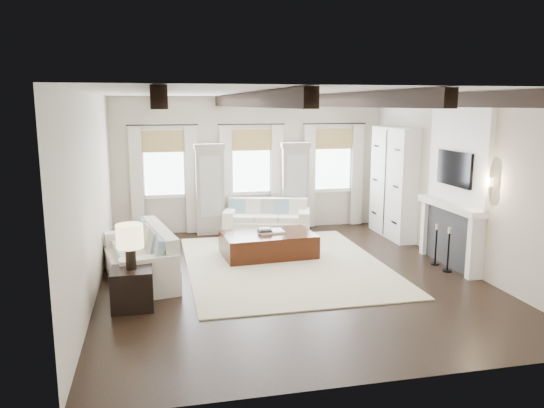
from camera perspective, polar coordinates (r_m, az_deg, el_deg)
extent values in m
plane|color=black|center=(9.51, 1.88, -7.81)|extent=(7.50, 7.50, 0.00)
cube|color=beige|center=(12.76, -2.29, 4.32)|extent=(6.50, 0.04, 3.20)
cube|color=beige|center=(5.65, 11.54, -4.06)|extent=(6.50, 0.04, 3.20)
cube|color=beige|center=(8.89, -18.78, 0.96)|extent=(0.04, 7.50, 3.20)
cube|color=beige|center=(10.42, 19.53, 2.27)|extent=(0.04, 7.50, 3.20)
cube|color=white|center=(9.02, 2.01, 11.86)|extent=(6.50, 7.50, 0.04)
cube|color=black|center=(8.73, -12.38, 10.87)|extent=(0.16, 7.40, 0.22)
cube|color=black|center=(8.86, -2.79, 11.10)|extent=(0.16, 7.40, 0.22)
cube|color=black|center=(9.23, 6.60, 11.03)|extent=(0.16, 7.40, 0.22)
cube|color=black|center=(9.80, 14.78, 10.73)|extent=(0.16, 7.40, 0.22)
cube|color=white|center=(12.52, -11.56, 4.22)|extent=(0.90, 0.03, 1.45)
cube|color=tan|center=(12.42, -11.65, 6.62)|extent=(0.94, 0.04, 0.50)
cube|color=silver|center=(12.47, -14.33, 2.32)|extent=(0.28, 0.08, 2.50)
cube|color=silver|center=(12.50, -8.64, 2.55)|extent=(0.28, 0.08, 2.50)
cylinder|color=black|center=(12.35, -11.71, 8.32)|extent=(1.60, 0.02, 0.02)
cube|color=white|center=(12.72, -2.27, 4.53)|extent=(0.90, 0.03, 1.45)
cube|color=tan|center=(12.62, -2.24, 6.90)|extent=(0.94, 0.04, 0.50)
cube|color=silver|center=(12.58, -4.96, 2.68)|extent=(0.28, 0.08, 2.50)
cube|color=silver|center=(12.80, 0.56, 2.86)|extent=(0.28, 0.08, 2.50)
cylinder|color=black|center=(12.55, -2.21, 8.57)|extent=(1.60, 0.02, 0.02)
cube|color=white|center=(13.24, 6.52, 4.71)|extent=(0.90, 0.03, 1.45)
cube|color=tan|center=(13.14, 6.65, 6.98)|extent=(0.94, 0.04, 0.50)
cube|color=silver|center=(13.00, 4.04, 2.96)|extent=(0.28, 0.08, 2.50)
cube|color=silver|center=(13.41, 9.13, 3.09)|extent=(0.28, 0.08, 2.50)
cylinder|color=black|center=(13.08, 6.76, 8.59)|extent=(1.60, 0.02, 0.02)
cube|color=#A69E94|center=(12.48, -6.72, 1.33)|extent=(0.64, 0.38, 2.00)
cube|color=#B2B7BA|center=(12.26, -6.64, 1.88)|extent=(0.48, 0.02, 1.40)
cube|color=#A69E94|center=(12.35, -6.83, 6.19)|extent=(0.70, 0.42, 0.12)
cube|color=#A69E94|center=(12.85, 2.41, 1.67)|extent=(0.64, 0.38, 2.00)
cube|color=#B2B7BA|center=(12.64, 2.65, 2.20)|extent=(0.48, 0.02, 1.40)
cube|color=#A69E94|center=(12.73, 2.45, 6.38)|extent=(0.70, 0.42, 0.12)
cube|color=#27272A|center=(10.57, 18.76, -3.38)|extent=(0.18, 1.50, 1.10)
cube|color=black|center=(10.59, 18.58, -4.18)|extent=(0.10, 0.90, 0.70)
cube|color=white|center=(9.88, 21.02, -4.49)|extent=(0.26, 0.14, 1.10)
cube|color=white|center=(11.23, 16.43, -2.43)|extent=(0.26, 0.14, 1.10)
cube|color=white|center=(10.41, 18.63, -0.14)|extent=(0.32, 1.90, 0.12)
cube|color=white|center=(10.34, 19.47, 5.01)|extent=(0.10, 1.90, 1.80)
cube|color=black|center=(10.33, 19.05, 3.63)|extent=(0.07, 1.10, 0.64)
cylinder|color=#FFD899|center=(9.48, 22.42, 2.21)|extent=(0.10, 0.10, 0.14)
cube|color=silver|center=(12.41, 12.92, 2.25)|extent=(0.40, 1.70, 2.50)
cube|color=black|center=(12.32, 12.04, 2.23)|extent=(0.01, 0.02, 2.40)
cube|color=beige|center=(10.17, 1.42, -6.49)|extent=(3.67, 4.66, 0.02)
cube|color=white|center=(12.28, -0.56, -2.62)|extent=(2.13, 1.39, 0.37)
cube|color=white|center=(12.52, -0.46, -0.39)|extent=(1.85, 0.71, 0.47)
cube|color=white|center=(12.30, -4.56, -1.16)|extent=(0.46, 0.87, 0.24)
cube|color=white|center=(12.19, 3.47, -1.26)|extent=(0.46, 0.87, 0.24)
cube|color=white|center=(12.23, -3.11, -1.48)|extent=(0.66, 0.68, 0.13)
cube|color=white|center=(12.18, -0.58, -1.52)|extent=(0.66, 0.68, 0.13)
cube|color=white|center=(12.16, 1.97, -1.55)|extent=(0.66, 0.68, 0.13)
cube|color=#6894A8|center=(12.43, -3.73, -0.37)|extent=(0.43, 0.30, 0.41)
cube|color=silver|center=(12.39, -2.12, -0.39)|extent=(0.43, 0.30, 0.41)
cube|color=beige|center=(12.36, -0.51, -0.40)|extent=(0.43, 0.30, 0.41)
cube|color=#6894A8|center=(12.35, 1.11, -0.42)|extent=(0.43, 0.30, 0.41)
cube|color=silver|center=(12.34, 2.74, -0.44)|extent=(0.43, 0.30, 0.41)
cube|color=white|center=(9.54, -14.06, -6.78)|extent=(1.36, 2.28, 0.41)
cube|color=white|center=(9.48, -11.97, -3.92)|extent=(0.61, 2.04, 0.51)
cube|color=white|center=(10.34, -15.02, -3.53)|extent=(0.95, 0.43, 0.26)
cube|color=white|center=(8.56, -13.09, -6.41)|extent=(0.95, 0.43, 0.26)
cube|color=white|center=(10.02, -14.99, -4.34)|extent=(0.71, 0.68, 0.14)
cube|color=white|center=(9.46, -14.44, -5.22)|extent=(0.71, 0.68, 0.14)
cube|color=white|center=(8.90, -13.81, -6.20)|extent=(0.71, 0.68, 0.14)
cube|color=#6894A8|center=(10.17, -13.81, -2.82)|extent=(0.30, 0.46, 0.44)
cube|color=silver|center=(9.68, -13.29, -3.48)|extent=(0.30, 0.46, 0.44)
cube|color=beige|center=(9.20, -12.71, -4.20)|extent=(0.30, 0.46, 0.44)
cube|color=#6894A8|center=(8.71, -12.06, -5.01)|extent=(0.30, 0.46, 0.44)
cube|color=black|center=(10.67, -0.42, -4.40)|extent=(1.87, 1.25, 0.47)
cube|color=white|center=(10.69, -0.11, -2.95)|extent=(0.53, 0.41, 0.04)
cube|color=#262628|center=(10.57, -0.78, -2.89)|extent=(0.27, 0.22, 0.04)
cube|color=beige|center=(10.58, -0.81, -2.68)|extent=(0.23, 0.18, 0.03)
cube|color=black|center=(8.29, -14.79, -8.78)|extent=(0.61, 0.61, 0.61)
cylinder|color=black|center=(8.15, -14.95, -5.68)|extent=(0.15, 0.15, 0.33)
cylinder|color=#F9D89E|center=(8.06, -15.06, -3.34)|extent=(0.40, 0.40, 0.35)
cube|color=black|center=(12.79, -7.06, -1.53)|extent=(0.43, 0.43, 0.65)
cylinder|color=black|center=(12.69, -7.11, 0.61)|extent=(0.15, 0.15, 0.32)
cylinder|color=#F9D89E|center=(12.64, -7.15, 2.10)|extent=(0.39, 0.39, 0.35)
cylinder|color=black|center=(10.30, 18.31, -6.83)|extent=(0.17, 0.17, 0.02)
cylinder|color=black|center=(10.20, 18.43, -4.93)|extent=(0.03, 0.03, 0.73)
cylinder|color=beige|center=(10.10, 18.56, -2.72)|extent=(0.06, 0.06, 0.10)
cylinder|color=black|center=(10.66, 17.11, -6.17)|extent=(0.16, 0.16, 0.02)
cylinder|color=black|center=(10.57, 17.21, -4.41)|extent=(0.03, 0.03, 0.70)
cylinder|color=beige|center=(10.48, 17.33, -2.36)|extent=(0.06, 0.06, 0.10)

